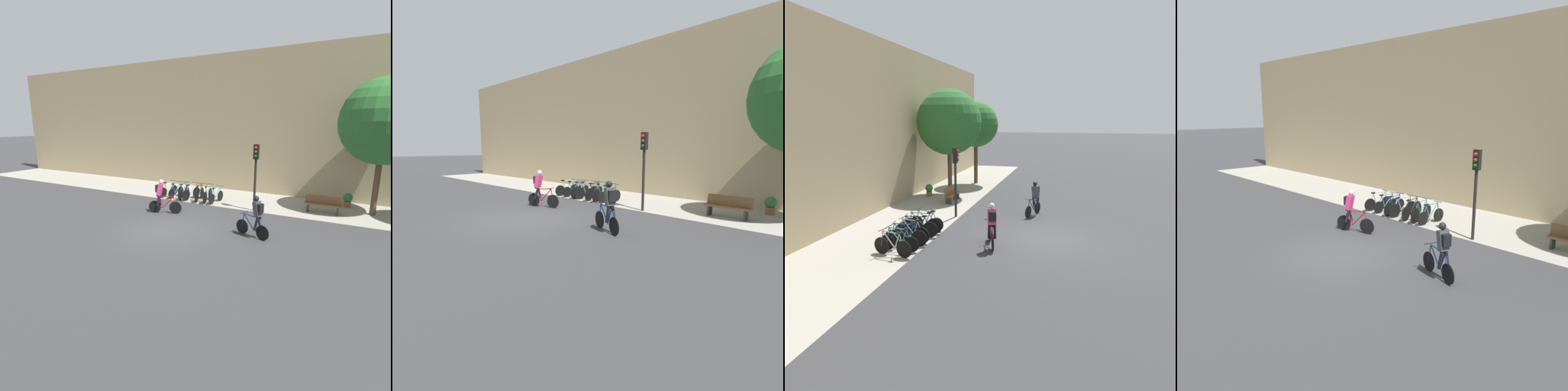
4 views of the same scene
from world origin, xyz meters
TOP-DOWN VIEW (x-y plane):
  - ground at (0.00, 0.00)m, footprint 200.00×200.00m
  - kerb_strip at (0.00, 6.75)m, footprint 44.00×4.50m
  - building_facade at (0.00, 9.30)m, footprint 44.00×0.60m
  - cyclist_pink at (-1.65, 1.97)m, footprint 1.65×0.66m
  - cyclist_grey at (3.68, 0.90)m, footprint 1.56×0.67m
  - parked_bike_0 at (-3.41, 5.26)m, footprint 0.47×1.62m
  - parked_bike_1 at (-2.86, 5.26)m, footprint 0.46×1.60m
  - parked_bike_2 at (-2.31, 5.26)m, footprint 0.46×1.69m
  - parked_bike_3 at (-1.76, 5.26)m, footprint 0.47×1.65m
  - parked_bike_4 at (-1.20, 5.26)m, footprint 0.48×1.71m
  - parked_bike_5 at (-0.65, 5.26)m, footprint 0.46×1.73m
  - parked_bike_6 at (-0.10, 5.26)m, footprint 0.46×1.59m
  - traffic_light_pole at (2.36, 4.69)m, footprint 0.26×0.30m
  - bench at (5.60, 6.00)m, footprint 1.78×0.44m
  - potted_plant at (6.66, 7.84)m, footprint 0.48×0.48m

SIDE VIEW (x-z plane):
  - ground at x=0.00m, z-range 0.00..0.00m
  - kerb_strip at x=0.00m, z-range 0.00..0.01m
  - parked_bike_1 at x=-2.86m, z-range -0.09..0.85m
  - parked_bike_6 at x=-0.10m, z-range -0.09..0.85m
  - parked_bike_0 at x=-3.41m, z-range -0.09..0.87m
  - parked_bike_2 at x=-2.31m, z-range -0.09..0.87m
  - parked_bike_3 at x=-1.76m, z-range -0.08..0.88m
  - parked_bike_4 at x=-1.20m, z-range -0.08..0.89m
  - parked_bike_5 at x=-0.65m, z-range -0.08..0.90m
  - potted_plant at x=6.66m, z-range 0.05..0.83m
  - bench at x=5.60m, z-range 0.03..0.92m
  - cyclist_pink at x=-1.65m, z-range 0.07..1.82m
  - cyclist_grey at x=3.68m, z-range 0.07..1.82m
  - traffic_light_pole at x=2.36m, z-range 0.68..4.15m
  - building_facade at x=0.00m, z-range 0.00..8.92m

